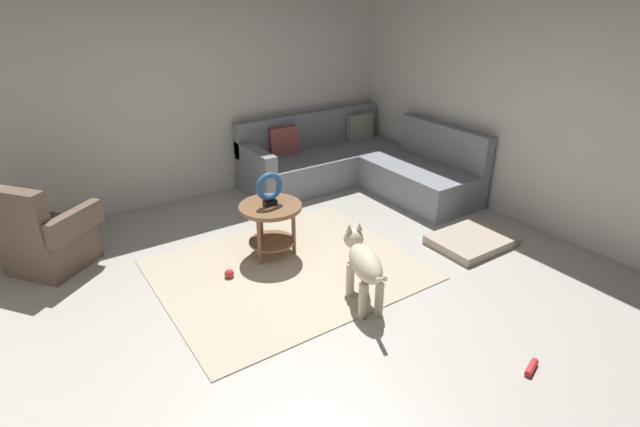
# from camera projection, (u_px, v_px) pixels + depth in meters

# --- Properties ---
(ground_plane) EXTENTS (6.00, 6.00, 0.10)m
(ground_plane) POSITION_uv_depth(u_px,v_px,m) (315.00, 319.00, 3.97)
(ground_plane) COLOR #B7B2A8
(wall_back) EXTENTS (6.00, 0.12, 2.70)m
(wall_back) POSITION_uv_depth(u_px,v_px,m) (175.00, 88.00, 5.58)
(wall_back) COLOR silver
(wall_back) RESTS_ON ground_plane
(wall_right) EXTENTS (0.12, 6.00, 2.70)m
(wall_right) POSITION_uv_depth(u_px,v_px,m) (559.00, 104.00, 4.85)
(wall_right) COLOR silver
(wall_right) RESTS_ON ground_plane
(area_rug) EXTENTS (2.30, 1.90, 0.01)m
(area_rug) POSITION_uv_depth(u_px,v_px,m) (288.00, 270.00, 4.55)
(area_rug) COLOR #BCAD93
(area_rug) RESTS_ON ground_plane
(sectional_couch) EXTENTS (2.20, 2.25, 0.88)m
(sectional_couch) POSITION_uv_depth(u_px,v_px,m) (357.00, 165.00, 6.34)
(sectional_couch) COLOR gray
(sectional_couch) RESTS_ON ground_plane
(armchair) EXTENTS (0.97, 1.00, 0.88)m
(armchair) POSITION_uv_depth(u_px,v_px,m) (45.00, 238.00, 4.45)
(armchair) COLOR brown
(armchair) RESTS_ON ground_plane
(side_table) EXTENTS (0.60, 0.60, 0.54)m
(side_table) POSITION_uv_depth(u_px,v_px,m) (271.00, 217.00, 4.64)
(side_table) COLOR brown
(side_table) RESTS_ON ground_plane
(torus_sculpture) EXTENTS (0.28, 0.08, 0.33)m
(torus_sculpture) POSITION_uv_depth(u_px,v_px,m) (269.00, 188.00, 4.52)
(torus_sculpture) COLOR black
(torus_sculpture) RESTS_ON side_table
(dog_bed_mat) EXTENTS (0.80, 0.60, 0.09)m
(dog_bed_mat) POSITION_uv_depth(u_px,v_px,m) (471.00, 240.00, 4.99)
(dog_bed_mat) COLOR #B2A38E
(dog_bed_mat) RESTS_ON ground_plane
(dog) EXTENTS (0.37, 0.82, 0.63)m
(dog) POSITION_uv_depth(u_px,v_px,m) (363.00, 264.00, 3.93)
(dog) COLOR beige
(dog) RESTS_ON ground_plane
(dog_toy_ball) EXTENTS (0.09, 0.09, 0.09)m
(dog_toy_ball) POSITION_uv_depth(u_px,v_px,m) (229.00, 274.00, 4.41)
(dog_toy_ball) COLOR red
(dog_toy_ball) RESTS_ON ground_plane
(dog_toy_rope) EXTENTS (0.18, 0.10, 0.05)m
(dog_toy_rope) POSITION_uv_depth(u_px,v_px,m) (531.00, 367.00, 3.36)
(dog_toy_rope) COLOR red
(dog_toy_rope) RESTS_ON ground_plane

